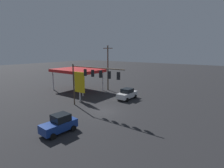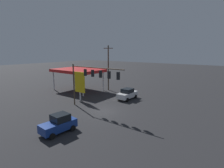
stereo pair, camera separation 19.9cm
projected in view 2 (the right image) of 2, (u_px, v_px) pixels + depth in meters
name	position (u px, v px, depth m)	size (l,w,h in m)	color
ground_plane	(104.00, 111.00, 25.20)	(200.00, 200.00, 0.00)	#262628
traffic_signal_assembly	(93.00, 76.00, 24.97)	(9.61, 0.43, 6.56)	#473828
utility_pole	(108.00, 67.00, 37.86)	(2.40, 0.26, 9.71)	#473828
gas_station_canopy	(78.00, 71.00, 37.91)	(10.43, 7.30, 4.68)	red
price_sign	(80.00, 83.00, 30.05)	(2.25, 0.27, 5.03)	silver
sedan_far	(127.00, 94.00, 31.40)	(2.09, 4.42, 1.93)	silver
hatchback_crossing	(59.00, 124.00, 18.58)	(2.19, 3.92, 1.97)	navy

